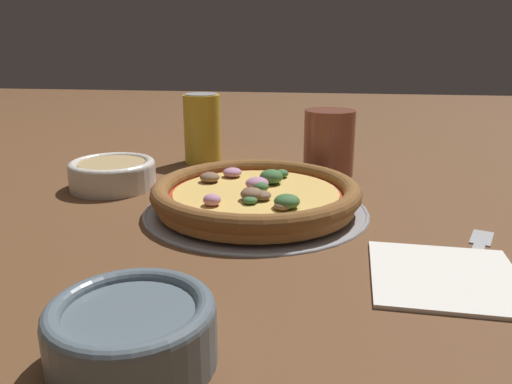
% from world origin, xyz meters
% --- Properties ---
extents(ground_plane, '(3.00, 3.00, 0.00)m').
position_xyz_m(ground_plane, '(0.00, 0.00, 0.00)').
color(ground_plane, brown).
extents(pizza_tray, '(0.29, 0.29, 0.01)m').
position_xyz_m(pizza_tray, '(0.00, 0.00, 0.00)').
color(pizza_tray, '#9E9EA3').
rests_on(pizza_tray, ground_plane).
extents(pizza, '(0.27, 0.27, 0.04)m').
position_xyz_m(pizza, '(-0.00, -0.00, 0.02)').
color(pizza, '#BC7F42').
rests_on(pizza, pizza_tray).
extents(bowl_near, '(0.13, 0.13, 0.04)m').
position_xyz_m(bowl_near, '(-0.23, 0.08, 0.02)').
color(bowl_near, silver).
rests_on(bowl_near, ground_plane).
extents(bowl_far, '(0.12, 0.12, 0.05)m').
position_xyz_m(bowl_far, '(-0.04, -0.33, 0.03)').
color(bowl_far, slate).
rests_on(bowl_far, ground_plane).
extents(drinking_cup, '(0.08, 0.08, 0.11)m').
position_xyz_m(drinking_cup, '(0.09, 0.20, 0.05)').
color(drinking_cup, brown).
rests_on(drinking_cup, ground_plane).
extents(napkin, '(0.14, 0.15, 0.01)m').
position_xyz_m(napkin, '(0.20, -0.17, 0.00)').
color(napkin, white).
rests_on(napkin, ground_plane).
extents(fork, '(0.09, 0.18, 0.00)m').
position_xyz_m(fork, '(0.24, -0.12, 0.00)').
color(fork, '#B7B7BC').
rests_on(fork, ground_plane).
extents(beverage_can, '(0.07, 0.07, 0.12)m').
position_xyz_m(beverage_can, '(-0.13, 0.26, 0.06)').
color(beverage_can, gold).
rests_on(beverage_can, ground_plane).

